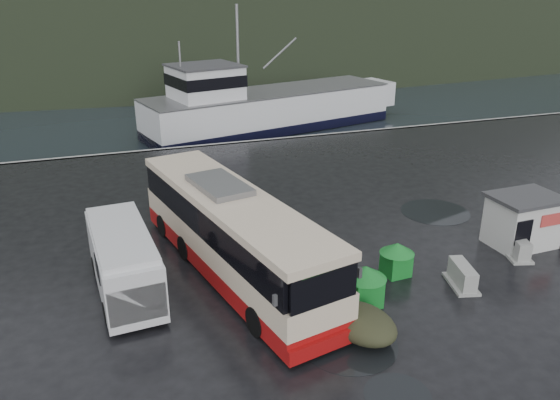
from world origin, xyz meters
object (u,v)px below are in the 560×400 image
object	(u,v)px
coach_bus	(234,272)
dome_tent	(361,336)
waste_bin_left	(364,303)
jersey_barrier_a	(515,255)
ticket_kiosk	(518,244)
fishing_trawler	(270,113)
white_van	(127,291)
jersey_barrier_c	(558,242)
waste_bin_right	(395,274)
jersey_barrier_b	(461,285)

from	to	relation	value
coach_bus	dome_tent	distance (m)	6.27
waste_bin_left	jersey_barrier_a	world-z (taller)	waste_bin_left
ticket_kiosk	dome_tent	bearing A→B (deg)	-160.34
fishing_trawler	white_van	bearing A→B (deg)	-131.71
ticket_kiosk	jersey_barrier_c	bearing A→B (deg)	-13.60
jersey_barrier_a	coach_bus	bearing A→B (deg)	168.27
waste_bin_right	jersey_barrier_c	world-z (taller)	waste_bin_right
white_van	jersey_barrier_c	distance (m)	18.88
coach_bus	waste_bin_right	xyz separation A→B (m)	(6.13, -2.23, 0.00)
white_van	jersey_barrier_a	world-z (taller)	white_van
jersey_barrier_c	ticket_kiosk	bearing A→B (deg)	168.56
jersey_barrier_b	fishing_trawler	distance (m)	30.80
dome_tent	jersey_barrier_a	bearing A→B (deg)	19.11
white_van	dome_tent	size ratio (longest dim) A/B	2.36
white_van	waste_bin_right	xyz separation A→B (m)	(10.33, -2.11, 0.00)
coach_bus	ticket_kiosk	size ratio (longest dim) A/B	4.26
coach_bus	jersey_barrier_b	size ratio (longest dim) A/B	7.23
coach_bus	jersey_barrier_a	world-z (taller)	coach_bus
waste_bin_left	jersey_barrier_c	xyz separation A→B (m)	(10.64, 1.77, 0.00)
waste_bin_right	waste_bin_left	bearing A→B (deg)	-144.76
white_van	jersey_barrier_a	xyz separation A→B (m)	(16.03, -2.34, 0.00)
fishing_trawler	waste_bin_left	bearing A→B (deg)	-115.19
waste_bin_right	dome_tent	bearing A→B (deg)	-133.75
dome_tent	jersey_barrier_b	size ratio (longest dim) A/B	1.46
waste_bin_right	fishing_trawler	xyz separation A→B (m)	(4.00, 29.15, 0.00)
ticket_kiosk	jersey_barrier_a	xyz separation A→B (m)	(-0.90, -0.84, 0.00)
white_van	fishing_trawler	size ratio (longest dim) A/B	0.23
coach_bus	waste_bin_right	distance (m)	6.52
jersey_barrier_a	jersey_barrier_b	world-z (taller)	jersey_barrier_a
dome_tent	jersey_barrier_b	bearing A→B (deg)	18.44
ticket_kiosk	fishing_trawler	size ratio (longest dim) A/B	0.11
ticket_kiosk	jersey_barrier_a	world-z (taller)	ticket_kiosk
jersey_barrier_a	white_van	bearing A→B (deg)	171.70
waste_bin_right	fishing_trawler	distance (m)	29.43
jersey_barrier_c	waste_bin_left	bearing A→B (deg)	-170.54
jersey_barrier_a	fishing_trawler	bearing A→B (deg)	93.32
waste_bin_right	dome_tent	size ratio (longest dim) A/B	0.54
dome_tent	jersey_barrier_b	xyz separation A→B (m)	(5.14, 1.72, 0.00)
jersey_barrier_a	dome_tent	bearing A→B (deg)	-160.89
ticket_kiosk	jersey_barrier_c	size ratio (longest dim) A/B	1.72
white_van	dome_tent	world-z (taller)	white_van
jersey_barrier_b	coach_bus	bearing A→B (deg)	154.83
dome_tent	jersey_barrier_a	xyz separation A→B (m)	(8.86, 3.07, 0.00)
waste_bin_left	dome_tent	xyz separation A→B (m)	(-0.98, -1.76, 0.00)
coach_bus	jersey_barrier_c	distance (m)	14.72
white_van	waste_bin_left	bearing A→B (deg)	-28.93
white_van	dome_tent	xyz separation A→B (m)	(7.17, -5.41, 0.00)
coach_bus	jersey_barrier_a	bearing A→B (deg)	-24.16
coach_bus	white_van	size ratio (longest dim) A/B	2.09
waste_bin_left	dome_tent	bearing A→B (deg)	-119.03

